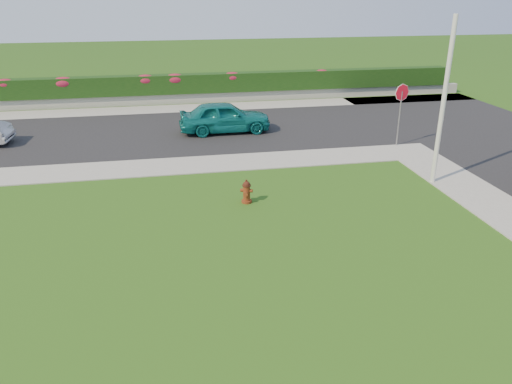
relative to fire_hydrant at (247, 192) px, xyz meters
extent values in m
plane|color=black|center=(0.70, -5.02, -0.37)|extent=(120.00, 120.00, 0.00)
cube|color=black|center=(-4.30, 8.98, -0.35)|extent=(26.00, 8.00, 0.04)
cube|color=gray|center=(-5.30, 3.98, -0.35)|extent=(24.00, 2.00, 0.04)
cube|color=gray|center=(7.70, 3.98, -0.35)|extent=(2.00, 2.00, 0.04)
cube|color=gray|center=(-0.30, 13.98, -0.35)|extent=(34.00, 2.00, 0.04)
cube|color=gray|center=(-0.30, 15.48, -0.07)|extent=(34.00, 0.40, 0.60)
cube|color=black|center=(-0.30, 15.58, 0.78)|extent=(32.00, 0.90, 1.10)
cylinder|color=#51160C|center=(0.00, 0.01, -0.33)|extent=(0.34, 0.34, 0.08)
cylinder|color=#51160C|center=(0.00, 0.01, -0.04)|extent=(0.23, 0.23, 0.51)
cylinder|color=black|center=(0.00, 0.01, 0.22)|extent=(0.28, 0.28, 0.05)
sphere|color=black|center=(0.00, 0.01, 0.25)|extent=(0.23, 0.23, 0.23)
cylinder|color=black|center=(0.00, 0.01, 0.38)|extent=(0.07, 0.07, 0.07)
cylinder|color=#51160C|center=(-0.14, 0.06, 0.04)|extent=(0.13, 0.14, 0.11)
cylinder|color=#51160C|center=(0.14, -0.04, 0.04)|extent=(0.13, 0.14, 0.11)
cylinder|color=#51160C|center=(-0.05, -0.13, -0.02)|extent=(0.18, 0.16, 0.15)
imported|color=#0D6968|center=(0.42, 8.47, 0.40)|extent=(4.32, 1.80, 1.46)
cylinder|color=silver|center=(6.82, 0.53, 2.48)|extent=(0.16, 0.16, 5.70)
cylinder|color=slate|center=(7.52, 4.89, 0.83)|extent=(0.06, 0.06, 2.41)
cylinder|color=red|center=(7.52, 4.89, 1.98)|extent=(0.68, 0.22, 0.70)
cylinder|color=white|center=(7.52, 4.89, 1.98)|extent=(0.72, 0.22, 0.74)
ellipsoid|color=#B11E3B|center=(-10.98, 15.48, 1.10)|extent=(1.16, 0.75, 0.58)
ellipsoid|color=#B11E3B|center=(-7.89, 15.48, 1.07)|extent=(1.30, 0.84, 0.65)
ellipsoid|color=#B11E3B|center=(-3.32, 15.48, 1.08)|extent=(1.24, 0.80, 0.62)
ellipsoid|color=#B11E3B|center=(-1.61, 15.48, 1.07)|extent=(1.28, 0.82, 0.64)
ellipsoid|color=#B11E3B|center=(1.79, 15.48, 1.09)|extent=(1.18, 0.76, 0.59)
ellipsoid|color=#B11E3B|center=(7.41, 15.48, 1.12)|extent=(1.07, 0.69, 0.53)
camera|label=1|loc=(-2.48, -14.61, 6.08)|focal=35.00mm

